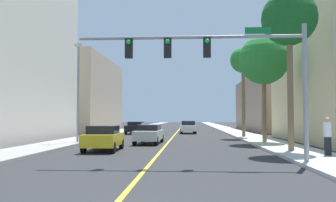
# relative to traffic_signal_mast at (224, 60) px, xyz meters

# --- Properties ---
(ground) EXTENTS (192.00, 192.00, 0.00)m
(ground) POSITION_rel_traffic_signal_mast_xyz_m (-3.12, 32.46, -4.39)
(ground) COLOR #2D2D30
(sidewalk_left) EXTENTS (3.01, 168.00, 0.15)m
(sidewalk_left) POSITION_rel_traffic_signal_mast_xyz_m (-10.69, 32.46, -4.32)
(sidewalk_left) COLOR #9E9B93
(sidewalk_left) RESTS_ON ground
(sidewalk_right) EXTENTS (3.01, 168.00, 0.15)m
(sidewalk_right) POSITION_rel_traffic_signal_mast_xyz_m (4.45, 32.46, -4.32)
(sidewalk_right) COLOR beige
(sidewalk_right) RESTS_ON ground
(lane_marking_center) EXTENTS (0.16, 144.00, 0.01)m
(lane_marking_center) POSITION_rel_traffic_signal_mast_xyz_m (-3.12, 32.46, -4.39)
(lane_marking_center) COLOR yellow
(lane_marking_center) RESTS_ON ground
(building_left_far) EXTENTS (10.91, 19.77, 10.49)m
(building_left_far) POSITION_rel_traffic_signal_mast_xyz_m (-18.68, 36.10, 0.85)
(building_left_far) COLOR tan
(building_left_far) RESTS_ON ground
(building_right_far) EXTENTS (12.04, 22.51, 7.79)m
(building_right_far) POSITION_rel_traffic_signal_mast_xyz_m (13.00, 38.28, -0.50)
(building_right_far) COLOR gray
(building_right_far) RESTS_ON ground
(traffic_signal_mast) EXTENTS (9.65, 0.36, 5.72)m
(traffic_signal_mast) POSITION_rel_traffic_signal_mast_xyz_m (0.00, 0.00, 0.00)
(traffic_signal_mast) COLOR gray
(traffic_signal_mast) RESTS_ON sidewalk_right
(street_lamp) EXTENTS (0.56, 0.28, 7.29)m
(street_lamp) POSITION_rel_traffic_signal_mast_xyz_m (-9.69, 10.63, -0.18)
(street_lamp) COLOR gray
(street_lamp) RESTS_ON sidewalk_left
(palm_near) EXTENTS (3.06, 3.06, 8.88)m
(palm_near) POSITION_rel_traffic_signal_mast_xyz_m (4.12, 4.91, 3.00)
(palm_near) COLOR brown
(palm_near) RESTS_ON sidewalk_right
(palm_mid) EXTENTS (3.74, 3.74, 8.02)m
(palm_mid) POSITION_rel_traffic_signal_mast_xyz_m (4.16, 11.91, 1.87)
(palm_mid) COLOR brown
(palm_mid) RESTS_ON sidewalk_right
(palm_far) EXTENTS (2.46, 2.46, 8.53)m
(palm_far) POSITION_rel_traffic_signal_mast_xyz_m (3.68, 18.91, 2.87)
(palm_far) COLOR brown
(palm_far) RESTS_ON sidewalk_right
(car_yellow) EXTENTS (1.94, 3.98, 1.47)m
(car_yellow) POSITION_rel_traffic_signal_mast_xyz_m (-6.45, 5.41, -3.63)
(car_yellow) COLOR gold
(car_yellow) RESTS_ON ground
(car_black) EXTENTS (2.02, 4.42, 1.45)m
(car_black) POSITION_rel_traffic_signal_mast_xyz_m (-7.81, 26.49, -3.64)
(car_black) COLOR black
(car_black) RESTS_ON ground
(car_white) EXTENTS (2.01, 4.59, 1.53)m
(car_white) POSITION_rel_traffic_signal_mast_xyz_m (-1.62, 28.12, -3.61)
(car_white) COLOR white
(car_white) RESTS_ON ground
(car_silver) EXTENTS (1.89, 4.52, 1.41)m
(car_silver) POSITION_rel_traffic_signal_mast_xyz_m (-4.45, 11.13, -3.65)
(car_silver) COLOR #BCBCC1
(car_silver) RESTS_ON ground
(pedestrian) EXTENTS (0.38, 0.38, 1.81)m
(pedestrian) POSITION_rel_traffic_signal_mast_xyz_m (5.09, 2.32, -3.33)
(pedestrian) COLOR black
(pedestrian) RESTS_ON sidewalk_right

